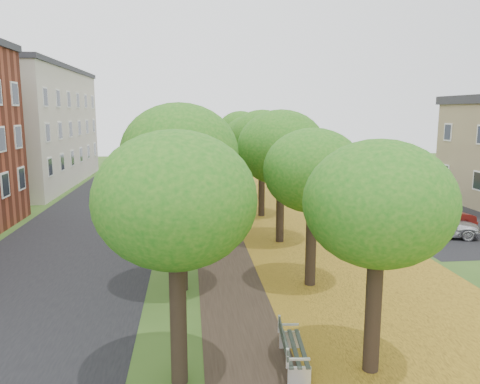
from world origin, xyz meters
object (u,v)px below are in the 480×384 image
object	(u,v)px
bench	(292,348)
car_silver	(438,224)
car_grey	(393,205)
car_white	(382,198)
car_red	(434,218)

from	to	relation	value
bench	car_silver	distance (m)	15.57
car_grey	car_white	distance (m)	1.87
bench	car_white	xyz separation A→B (m)	(10.35, 18.86, 0.27)
bench	car_red	world-z (taller)	car_red
car_red	car_white	world-z (taller)	car_white
car_silver	car_grey	distance (m)	5.36
bench	car_white	distance (m)	21.52
car_white	car_silver	bearing A→B (deg)	-158.66
bench	car_grey	size ratio (longest dim) A/B	0.49
car_grey	car_silver	bearing A→B (deg)	-177.31
bench	car_white	bearing A→B (deg)	-23.91
car_red	car_grey	size ratio (longest dim) A/B	1.07
bench	car_silver	size ratio (longest dim) A/B	0.50
car_grey	car_white	world-z (taller)	car_white
car_red	car_white	bearing A→B (deg)	-5.73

